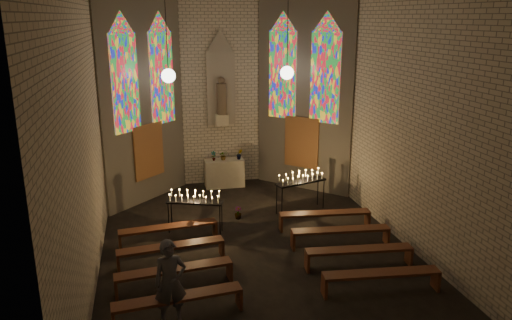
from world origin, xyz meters
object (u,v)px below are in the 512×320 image
(altar, at_px, (224,173))
(votive_stand_right, at_px, (301,179))
(aisle_flower_pot, at_px, (238,213))
(votive_stand_left, at_px, (195,199))
(visitor, at_px, (170,282))

(altar, bearing_deg, votive_stand_right, -55.89)
(aisle_flower_pot, relative_size, votive_stand_right, 0.22)
(votive_stand_right, bearing_deg, votive_stand_left, 177.60)
(aisle_flower_pot, xyz_separation_m, votive_stand_left, (-1.37, -0.67, 0.81))
(altar, distance_m, visitor, 8.42)
(votive_stand_left, distance_m, visitor, 4.40)
(visitor, bearing_deg, votive_stand_right, 44.57)
(aisle_flower_pot, xyz_separation_m, visitor, (-2.30, -4.97, 0.70))
(altar, bearing_deg, aisle_flower_pot, -91.56)
(aisle_flower_pot, bearing_deg, altar, 88.44)
(aisle_flower_pot, xyz_separation_m, votive_stand_right, (2.05, 0.19, 0.87))
(aisle_flower_pot, height_order, votive_stand_right, votive_stand_right)
(altar, height_order, aisle_flower_pot, altar)
(altar, bearing_deg, votive_stand_left, -111.07)
(altar, distance_m, aisle_flower_pot, 3.11)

